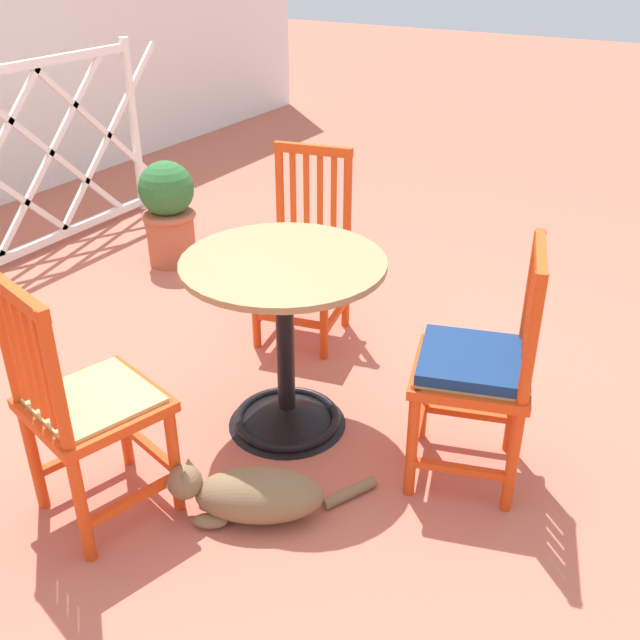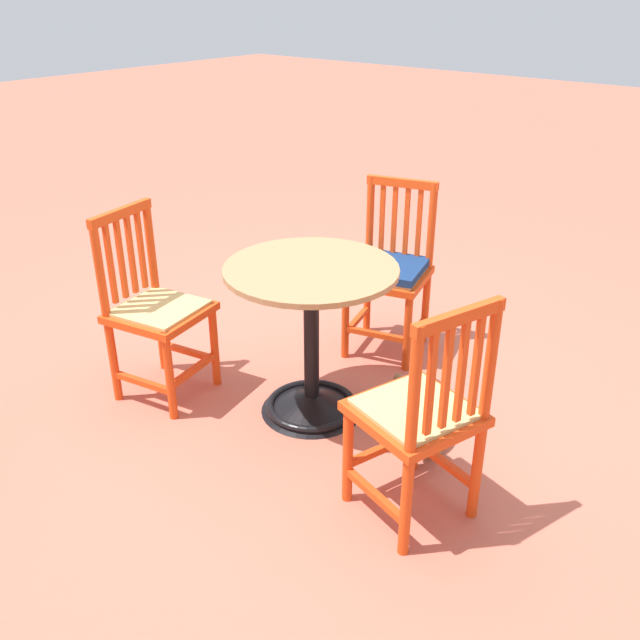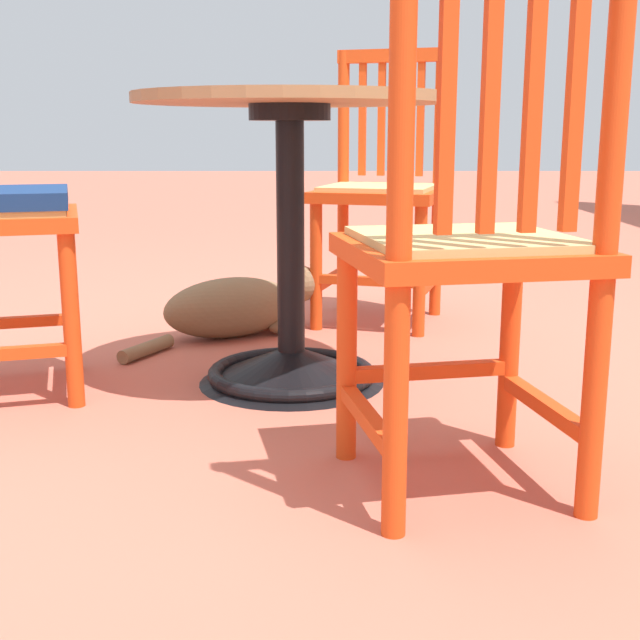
{
  "view_description": "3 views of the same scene",
  "coord_description": "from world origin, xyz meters",
  "px_view_note": "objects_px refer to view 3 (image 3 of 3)",
  "views": [
    {
      "loc": [
        -2.12,
        -1.31,
        1.81
      ],
      "look_at": [
        -0.01,
        -0.08,
        0.48
      ],
      "focal_mm": 41.16,
      "sensor_mm": 36.0,
      "label": 1
    },
    {
      "loc": [
        -1.87,
        2.12,
        1.84
      ],
      "look_at": [
        -0.01,
        -0.11,
        0.4
      ],
      "focal_mm": 38.78,
      "sensor_mm": 36.0,
      "label": 2
    },
    {
      "loc": [
        2.04,
        0.11,
        0.64
      ],
      "look_at": [
        -0.11,
        0.11,
        0.16
      ],
      "focal_mm": 47.59,
      "sensor_mm": 36.0,
      "label": 3
    }
  ],
  "objects_px": {
    "orange_chair_by_planter": "(381,194)",
    "tabby_cat": "(242,306)",
    "orange_chair_near_fence": "(470,254)",
    "cafe_table": "(291,274)"
  },
  "relations": [
    {
      "from": "orange_chair_by_planter",
      "to": "tabby_cat",
      "type": "distance_m",
      "value": 0.61
    },
    {
      "from": "cafe_table",
      "to": "orange_chair_near_fence",
      "type": "bearing_deg",
      "value": 25.99
    },
    {
      "from": "orange_chair_by_planter",
      "to": "tabby_cat",
      "type": "xyz_separation_m",
      "value": [
        0.23,
        -0.46,
        -0.34
      ]
    },
    {
      "from": "orange_chair_by_planter",
      "to": "tabby_cat",
      "type": "bearing_deg",
      "value": -63.03
    },
    {
      "from": "orange_chair_near_fence",
      "to": "tabby_cat",
      "type": "height_order",
      "value": "orange_chair_near_fence"
    },
    {
      "from": "orange_chair_by_planter",
      "to": "cafe_table",
      "type": "bearing_deg",
      "value": -20.52
    },
    {
      "from": "cafe_table",
      "to": "tabby_cat",
      "type": "xyz_separation_m",
      "value": [
        -0.52,
        -0.17,
        -0.19
      ]
    },
    {
      "from": "orange_chair_by_planter",
      "to": "orange_chair_near_fence",
      "type": "bearing_deg",
      "value": 2.08
    },
    {
      "from": "orange_chair_near_fence",
      "to": "tabby_cat",
      "type": "bearing_deg",
      "value": -157.06
    },
    {
      "from": "orange_chair_near_fence",
      "to": "tabby_cat",
      "type": "relative_size",
      "value": 1.59
    }
  ]
}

